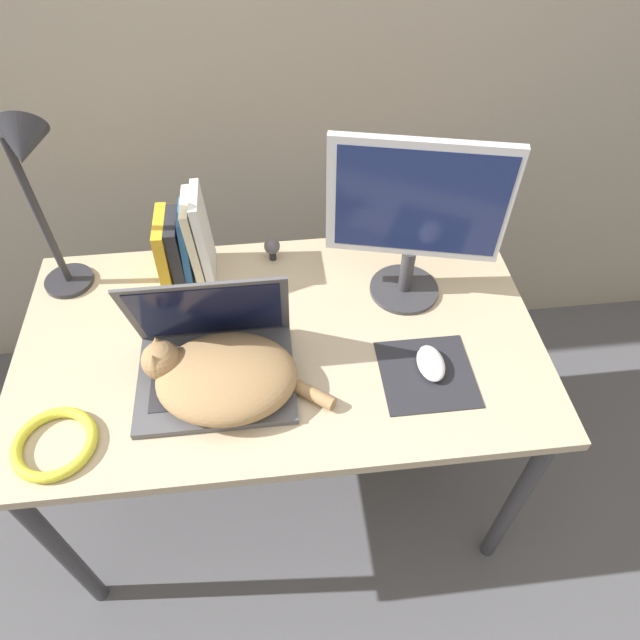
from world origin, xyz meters
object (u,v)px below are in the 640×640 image
Objects in this scene: external_monitor at (417,215)px; computer_mouse at (432,363)px; laptop at (216,358)px; webcam at (274,247)px; cable_coil at (56,443)px; book_row at (186,242)px; desk_lamp at (35,179)px; cat at (223,376)px.

external_monitor is 0.36m from computer_mouse.
computer_mouse is (0.51, -0.05, -0.03)m from laptop.
cable_coil is at bearing -132.44° from webcam.
external_monitor is 4.23× the size of computer_mouse.
cable_coil is (-0.85, -0.38, -0.24)m from external_monitor.
laptop is at bearing -78.07° from book_row.
laptop is 1.42× the size of book_row.
desk_lamp is 2.83× the size of cable_coil.
desk_lamp reaches higher than laptop.
cat is 4.04× the size of computer_mouse.
laptop reaches higher than computer_mouse.
desk_lamp is 0.62m from webcam.
computer_mouse is at bearing -22.69° from desk_lamp.
book_row is 0.39m from desk_lamp.
computer_mouse is 1.01m from desk_lamp.
external_monitor is at bearing 24.29° from cable_coil.
laptop is 0.39m from cable_coil.
cat is at bearing -179.13° from computer_mouse.
external_monitor reaches higher than cable_coil.
cat is 0.43m from book_row.
external_monitor is 1.77× the size of book_row.
webcam is at bearing 67.72° from laptop.
external_monitor reaches higher than cat.
desk_lamp is at bearing 92.92° from cable_coil.
desk_lamp is at bearing 173.22° from external_monitor.
desk_lamp reaches higher than cat.
external_monitor is (0.49, 0.27, 0.20)m from cat.
external_monitor is at bearing 29.33° from cat.
laptop is 0.80× the size of external_monitor.
book_row is at bearing 101.93° from laptop.
laptop is 0.58m from desk_lamp.
laptop is 3.40× the size of computer_mouse.
desk_lamp is 0.60m from cable_coil.
desk_lamp is at bearing -172.79° from book_row.
computer_mouse is 0.42× the size of book_row.
cat reaches higher than cable_coil.
laptop is at bearing -156.48° from external_monitor.
webcam is at bearing 6.66° from book_row.
desk_lamp is (-0.37, 0.32, 0.30)m from laptop.
cable_coil is at bearing -154.60° from laptop.
cat is 2.38× the size of cable_coil.
book_row is 1.41× the size of cable_coil.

